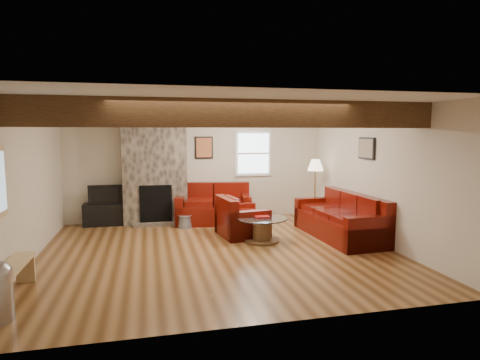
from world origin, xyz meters
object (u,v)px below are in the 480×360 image
at_px(loveseat, 214,203).
at_px(coffee_table, 262,230).
at_px(floor_lamp, 315,168).
at_px(tv_cabinet, 107,214).
at_px(television, 106,194).
at_px(sofa_three, 339,216).
at_px(armchair_red, 242,216).

bearing_deg(loveseat, coffee_table, -61.38).
bearing_deg(coffee_table, loveseat, 108.73).
relative_size(loveseat, floor_lamp, 1.16).
distance_m(coffee_table, tv_cabinet, 3.66).
height_order(coffee_table, television, television).
relative_size(sofa_three, floor_lamp, 1.55).
xyz_separation_m(armchair_red, floor_lamp, (1.97, 0.95, 0.83)).
relative_size(armchair_red, floor_lamp, 0.68).
height_order(tv_cabinet, television, television).
bearing_deg(tv_cabinet, loveseat, -7.23).
distance_m(coffee_table, television, 3.69).
distance_m(armchair_red, floor_lamp, 2.34).
xyz_separation_m(sofa_three, television, (-4.55, 2.13, 0.27)).
bearing_deg(armchair_red, floor_lamp, -72.03).
height_order(sofa_three, armchair_red, sofa_three).
bearing_deg(loveseat, armchair_red, -64.01).
bearing_deg(armchair_red, television, 52.19).
relative_size(sofa_three, coffee_table, 2.33).
height_order(armchair_red, coffee_table, armchair_red).
xyz_separation_m(coffee_table, television, (-2.98, 2.12, 0.47)).
distance_m(loveseat, tv_cabinet, 2.39).
distance_m(tv_cabinet, television, 0.46).
bearing_deg(television, loveseat, -7.23).
distance_m(loveseat, coffee_table, 1.94).
height_order(coffee_table, tv_cabinet, coffee_table).
relative_size(loveseat, armchair_red, 1.72).
bearing_deg(coffee_table, tv_cabinet, 144.56).
bearing_deg(loveseat, tv_cabinet, -177.35).
bearing_deg(sofa_three, television, -117.93).
distance_m(sofa_three, floor_lamp, 1.71).
bearing_deg(loveseat, sofa_three, -30.01).
relative_size(sofa_three, tv_cabinet, 2.27).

